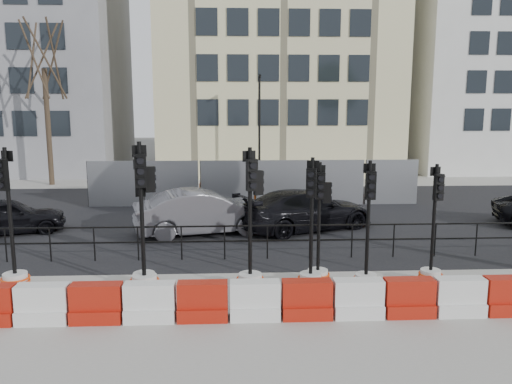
{
  "coord_description": "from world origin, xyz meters",
  "views": [
    {
      "loc": [
        -0.94,
        -12.33,
        4.23
      ],
      "look_at": [
        -0.24,
        3.0,
        1.63
      ],
      "focal_mm": 35.0,
      "sensor_mm": 36.0,
      "label": 1
    }
  ],
  "objects_px": {
    "traffic_signal_h": "(432,260)",
    "car_c": "(306,210)",
    "traffic_signal_d": "(251,257)",
    "traffic_signal_a": "(13,261)",
    "car_a": "(7,216)"
  },
  "relations": [
    {
      "from": "traffic_signal_d",
      "to": "traffic_signal_h",
      "type": "xyz_separation_m",
      "value": [
        4.38,
        0.24,
        -0.2
      ]
    },
    {
      "from": "traffic_signal_d",
      "to": "traffic_signal_h",
      "type": "height_order",
      "value": "traffic_signal_d"
    },
    {
      "from": "traffic_signal_a",
      "to": "car_a",
      "type": "bearing_deg",
      "value": 134.12
    },
    {
      "from": "traffic_signal_a",
      "to": "car_a",
      "type": "relative_size",
      "value": 0.84
    },
    {
      "from": "traffic_signal_h",
      "to": "car_a",
      "type": "relative_size",
      "value": 0.73
    },
    {
      "from": "traffic_signal_h",
      "to": "car_c",
      "type": "xyz_separation_m",
      "value": [
        -2.26,
        5.55,
        0.11
      ]
    },
    {
      "from": "traffic_signal_h",
      "to": "car_c",
      "type": "height_order",
      "value": "traffic_signal_h"
    },
    {
      "from": "traffic_signal_a",
      "to": "car_c",
      "type": "bearing_deg",
      "value": 54.75
    },
    {
      "from": "traffic_signal_d",
      "to": "car_a",
      "type": "xyz_separation_m",
      "value": [
        -8.03,
        5.62,
        -0.17
      ]
    },
    {
      "from": "traffic_signal_d",
      "to": "car_c",
      "type": "bearing_deg",
      "value": 51.59
    },
    {
      "from": "car_a",
      "to": "traffic_signal_d",
      "type": "bearing_deg",
      "value": -145.71
    },
    {
      "from": "traffic_signal_h",
      "to": "car_a",
      "type": "height_order",
      "value": "traffic_signal_h"
    },
    {
      "from": "car_a",
      "to": "car_c",
      "type": "distance_m",
      "value": 10.15
    },
    {
      "from": "traffic_signal_h",
      "to": "car_a",
      "type": "bearing_deg",
      "value": 144.12
    },
    {
      "from": "traffic_signal_h",
      "to": "car_c",
      "type": "distance_m",
      "value": 5.99
    }
  ]
}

